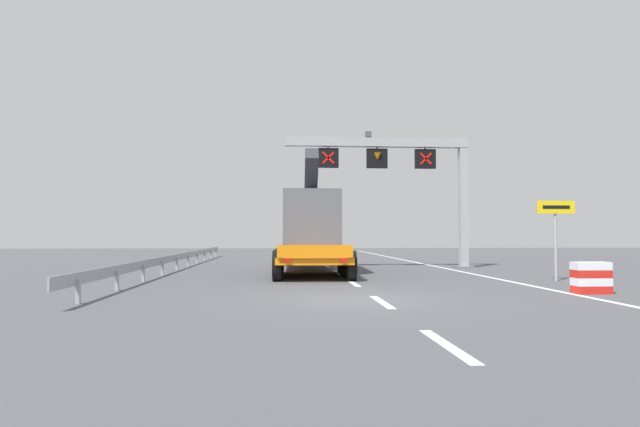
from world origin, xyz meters
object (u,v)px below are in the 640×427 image
(heavy_haul_truck_orange, at_px, (309,229))
(exit_sign_yellow, at_px, (556,221))
(crash_barrier_striped, at_px, (591,278))
(overhead_lane_gantry, at_px, (403,165))

(heavy_haul_truck_orange, height_order, exit_sign_yellow, heavy_haul_truck_orange)
(heavy_haul_truck_orange, distance_m, exit_sign_yellow, 11.75)
(heavy_haul_truck_orange, xyz_separation_m, crash_barrier_striped, (7.43, -12.22, -1.54))
(overhead_lane_gantry, relative_size, heavy_haul_truck_orange, 0.67)
(exit_sign_yellow, bearing_deg, heavy_haul_truck_orange, 136.71)
(heavy_haul_truck_orange, bearing_deg, crash_barrier_striped, -58.71)
(exit_sign_yellow, height_order, crash_barrier_striped, exit_sign_yellow)
(heavy_haul_truck_orange, xyz_separation_m, exit_sign_yellow, (8.55, -8.06, 0.18))
(overhead_lane_gantry, xyz_separation_m, heavy_haul_truck_orange, (-4.76, -0.07, -3.22))
(exit_sign_yellow, bearing_deg, crash_barrier_striped, -105.13)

